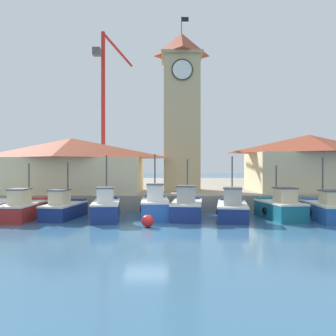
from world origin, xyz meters
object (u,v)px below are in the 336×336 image
(fishing_boat_right_inner, at_px, (232,208))
(warehouse_right, at_px, (308,162))
(fishing_boat_far_right, at_px, (326,209))
(warehouse_left, at_px, (71,165))
(clock_tower, at_px, (181,108))
(fishing_boat_right_outer, at_px, (279,208))
(fishing_boat_left_inner, at_px, (63,208))
(port_crane_near, at_px, (103,124))
(dock_worker_near_tower, at_px, (122,185))
(fishing_boat_left_outer, at_px, (24,208))
(fishing_boat_center, at_px, (154,206))
(mooring_buoy, at_px, (147,221))
(fishing_boat_mid_left, at_px, (105,208))
(fishing_boat_mid_right, at_px, (186,207))

(fishing_boat_right_inner, distance_m, warehouse_right, 13.02)
(fishing_boat_far_right, xyz_separation_m, warehouse_left, (-19.52, 7.80, 3.07))
(clock_tower, bearing_deg, fishing_boat_right_outer, -55.96)
(fishing_boat_left_inner, bearing_deg, clock_tower, 47.03)
(port_crane_near, bearing_deg, dock_worker_near_tower, -74.38)
(fishing_boat_left_outer, bearing_deg, fishing_boat_right_inner, 0.13)
(fishing_boat_right_outer, bearing_deg, fishing_boat_center, 177.28)
(warehouse_right, bearing_deg, dock_worker_near_tower, -165.40)
(fishing_boat_left_outer, xyz_separation_m, dock_worker_near_tower, (6.15, 4.26, 1.41))
(fishing_boat_center, distance_m, clock_tower, 12.67)
(dock_worker_near_tower, bearing_deg, clock_tower, 46.40)
(warehouse_right, bearing_deg, mooring_buoy, -141.37)
(clock_tower, height_order, warehouse_right, clock_tower)
(fishing_boat_left_outer, height_order, dock_worker_near_tower, fishing_boat_left_outer)
(fishing_boat_center, bearing_deg, fishing_boat_left_inner, -178.90)
(fishing_boat_right_inner, distance_m, warehouse_left, 15.42)
(fishing_boat_left_inner, relative_size, dock_worker_near_tower, 2.72)
(fishing_boat_far_right, xyz_separation_m, dock_worker_near_tower, (-14.46, 4.77, 1.41))
(port_crane_near, bearing_deg, fishing_boat_mid_left, -78.56)
(fishing_boat_right_inner, height_order, clock_tower, clock_tower)
(fishing_boat_left_inner, distance_m, clock_tower, 15.31)
(fishing_boat_center, height_order, mooring_buoy, fishing_boat_center)
(fishing_boat_right_inner, bearing_deg, port_crane_near, 120.67)
(fishing_boat_left_inner, xyz_separation_m, fishing_boat_center, (6.36, 0.12, 0.14))
(fishing_boat_right_outer, height_order, dock_worker_near_tower, fishing_boat_right_outer)
(clock_tower, relative_size, warehouse_right, 1.51)
(fishing_boat_center, xyz_separation_m, port_crane_near, (-7.91, 21.95, 8.67))
(fishing_boat_mid_right, bearing_deg, clock_tower, 89.98)
(fishing_boat_center, bearing_deg, clock_tower, 76.16)
(fishing_boat_far_right, bearing_deg, fishing_boat_mid_left, 179.22)
(fishing_boat_mid_left, height_order, warehouse_right, warehouse_right)
(fishing_boat_mid_left, xyz_separation_m, fishing_boat_center, (3.30, 0.78, 0.05))
(warehouse_right, relative_size, mooring_buoy, 15.27)
(fishing_boat_left_inner, xyz_separation_m, dock_worker_near_tower, (3.54, 3.91, 1.45))
(fishing_boat_center, height_order, fishing_boat_right_outer, fishing_boat_center)
(fishing_boat_left_inner, distance_m, fishing_boat_right_outer, 15.05)
(fishing_boat_left_outer, relative_size, clock_tower, 0.28)
(warehouse_left, xyz_separation_m, warehouse_right, (22.34, 1.47, 0.23))
(fishing_boat_left_inner, relative_size, port_crane_near, 0.21)
(fishing_boat_right_outer, height_order, mooring_buoy, fishing_boat_right_outer)
(clock_tower, distance_m, dock_worker_near_tower, 10.30)
(fishing_boat_mid_left, height_order, warehouse_left, warehouse_left)
(fishing_boat_far_right, relative_size, warehouse_right, 0.44)
(fishing_boat_left_inner, distance_m, fishing_boat_far_right, 18.01)
(port_crane_near, xyz_separation_m, dock_worker_near_tower, (5.08, -18.16, -7.36))
(fishing_boat_mid_left, bearing_deg, warehouse_right, 27.06)
(fishing_boat_far_right, xyz_separation_m, warehouse_right, (2.82, 9.27, 3.31))
(fishing_boat_mid_right, bearing_deg, fishing_boat_right_inner, -4.97)
(fishing_boat_center, relative_size, warehouse_left, 0.35)
(warehouse_left, distance_m, warehouse_right, 22.39)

